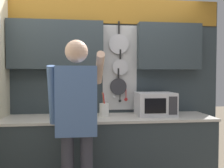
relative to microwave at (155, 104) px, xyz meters
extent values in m
cube|color=#2D383D|center=(-0.58, -0.02, -0.62)|extent=(2.48, 0.56, 0.90)
cube|color=beige|center=(-0.58, -0.02, -0.16)|extent=(2.51, 0.59, 0.03)
cube|color=#2D383D|center=(-0.58, 0.28, 0.15)|extent=(3.08, 0.04, 2.45)
cube|color=#99661E|center=(-0.58, 0.25, 1.21)|extent=(3.04, 0.02, 0.33)
cube|color=#2D383D|center=(-1.23, 0.18, 0.74)|extent=(1.17, 0.16, 0.61)
cube|color=#2D383D|center=(0.24, 0.18, 0.74)|extent=(0.85, 0.16, 0.61)
cube|color=#B2B2B2|center=(-0.41, 0.25, 0.46)|extent=(0.46, 0.01, 1.13)
cylinder|color=#B7B7BC|center=(-0.43, 0.22, 0.77)|extent=(0.26, 0.02, 0.26)
cube|color=black|center=(-0.43, 0.22, 0.99)|extent=(0.02, 0.02, 0.17)
cylinder|color=#B7B7BC|center=(-0.41, 0.22, 0.47)|extent=(0.21, 0.02, 0.21)
cube|color=black|center=(-0.41, 0.22, 0.64)|extent=(0.02, 0.02, 0.13)
cylinder|color=#2D2D33|center=(-0.44, 0.22, 0.21)|extent=(0.22, 0.02, 0.22)
cube|color=black|center=(-0.44, 0.22, 0.39)|extent=(0.02, 0.02, 0.13)
cylinder|color=silver|center=(-0.49, 0.22, 0.17)|extent=(0.01, 0.01, 0.16)
ellipsoid|color=silver|center=(-0.49, 0.22, 0.07)|extent=(0.04, 0.01, 0.04)
cylinder|color=black|center=(-0.41, 0.22, 0.14)|extent=(0.01, 0.01, 0.22)
ellipsoid|color=black|center=(-0.41, 0.22, 0.02)|extent=(0.04, 0.01, 0.03)
cylinder|color=red|center=(-0.33, 0.22, 0.15)|extent=(0.01, 0.01, 0.20)
ellipsoid|color=red|center=(-0.33, 0.22, 0.04)|extent=(0.05, 0.01, 0.04)
cube|color=silver|center=(0.00, 0.00, 0.00)|extent=(0.47, 0.35, 0.29)
cube|color=black|center=(-0.05, -0.18, 0.00)|extent=(0.26, 0.01, 0.18)
cube|color=#333338|center=(0.16, -0.18, 0.00)|extent=(0.10, 0.01, 0.21)
cube|color=brown|center=(-1.06, 0.00, -0.04)|extent=(0.13, 0.16, 0.21)
cylinder|color=black|center=(-1.10, -0.03, 0.10)|extent=(0.02, 0.03, 0.08)
cylinder|color=black|center=(-1.09, -0.03, 0.11)|extent=(0.02, 0.04, 0.08)
cylinder|color=black|center=(-1.07, -0.03, 0.10)|extent=(0.02, 0.03, 0.07)
cylinder|color=black|center=(-1.06, -0.03, 0.09)|extent=(0.02, 0.03, 0.05)
cylinder|color=black|center=(-1.04, -0.03, 0.10)|extent=(0.02, 0.03, 0.06)
cylinder|color=black|center=(-1.03, -0.03, 0.10)|extent=(0.02, 0.03, 0.07)
cylinder|color=white|center=(-0.64, 0.00, -0.06)|extent=(0.12, 0.12, 0.16)
cylinder|color=tan|center=(-0.65, 0.02, 0.02)|extent=(0.02, 0.04, 0.20)
cylinder|color=tan|center=(-0.64, 0.00, 0.04)|extent=(0.05, 0.05, 0.23)
cylinder|color=silver|center=(-0.64, 0.00, 0.02)|extent=(0.03, 0.02, 0.20)
cylinder|color=red|center=(-0.64, -0.01, 0.03)|extent=(0.04, 0.03, 0.23)
cube|color=#4C6B9E|center=(-0.94, -0.56, 0.12)|extent=(0.38, 0.22, 0.65)
sphere|color=#DBAD8E|center=(-0.94, -0.56, 0.58)|extent=(0.22, 0.22, 0.22)
cylinder|color=#4C6B9E|center=(-1.17, -0.52, 0.16)|extent=(0.08, 0.23, 0.58)
cylinder|color=#DBAD8E|center=(-0.71, -0.30, 0.42)|extent=(0.08, 0.55, 0.34)
camera|label=1|loc=(-0.83, -2.65, 0.35)|focal=35.00mm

